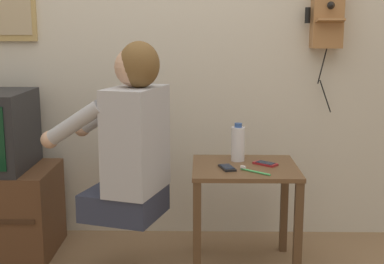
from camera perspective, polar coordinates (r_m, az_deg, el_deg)
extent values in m
cube|color=beige|center=(3.24, -0.46, 11.13)|extent=(6.80, 0.05, 2.55)
cube|color=brown|center=(2.80, 5.66, -3.83)|extent=(0.54, 0.49, 0.02)
cube|color=#523822|center=(2.67, 0.54, -10.90)|extent=(0.04, 0.04, 0.54)
cube|color=#523822|center=(2.72, 11.23, -10.76)|extent=(0.04, 0.04, 0.54)
cube|color=#523822|center=(3.09, 0.60, -7.84)|extent=(0.04, 0.04, 0.54)
cube|color=#523822|center=(3.12, 9.80, -7.77)|extent=(0.04, 0.04, 0.54)
cube|color=#2D3347|center=(2.77, -7.21, -7.47)|extent=(0.45, 0.44, 0.14)
cube|color=#ADADB2|center=(2.65, -5.98, -0.85)|extent=(0.32, 0.42, 0.52)
sphere|color=tan|center=(2.60, -6.14, 6.92)|extent=(0.20, 0.20, 0.20)
ellipsoid|color=brown|center=(2.59, -5.65, 7.17)|extent=(0.25, 0.26, 0.23)
cylinder|color=#ADADB2|center=(2.61, -12.46, 0.89)|extent=(0.33, 0.17, 0.24)
cylinder|color=#ADADB2|center=(2.88, -9.28, 1.94)|extent=(0.33, 0.17, 0.24)
sphere|color=tan|center=(2.70, -14.95, -0.79)|extent=(0.09, 0.09, 0.09)
sphere|color=tan|center=(2.96, -11.65, 0.38)|extent=(0.09, 0.09, 0.09)
cube|color=#9E6B3D|center=(3.24, 14.24, 12.35)|extent=(0.17, 0.11, 0.42)
cube|color=#9E6B3D|center=(3.16, 14.55, 11.43)|extent=(0.16, 0.07, 0.03)
cone|color=black|center=(3.14, 14.71, 12.95)|extent=(0.04, 0.05, 0.04)
cylinder|color=black|center=(3.22, 12.24, 12.07)|extent=(0.03, 0.03, 0.09)
cylinder|color=black|center=(3.23, 13.74, 6.90)|extent=(0.04, 0.04, 0.22)
cylinder|color=black|center=(3.26, 14.02, 3.73)|extent=(0.07, 0.06, 0.19)
cube|color=black|center=(2.73, 3.77, -3.83)|extent=(0.09, 0.14, 0.01)
cube|color=black|center=(2.73, 3.77, -3.70)|extent=(0.08, 0.11, 0.00)
cube|color=maroon|center=(2.83, 7.82, -3.37)|extent=(0.13, 0.13, 0.01)
cube|color=black|center=(2.83, 7.83, -3.25)|extent=(0.11, 0.10, 0.00)
cylinder|color=silver|center=(2.88, 4.93, -1.28)|extent=(0.07, 0.07, 0.18)
cylinder|color=#2D4C8C|center=(2.86, 4.96, 0.73)|extent=(0.04, 0.04, 0.02)
cylinder|color=#4CBF66|center=(2.67, 6.77, -4.24)|extent=(0.14, 0.12, 0.01)
cube|color=white|center=(2.71, 5.46, -3.74)|extent=(0.03, 0.03, 0.01)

